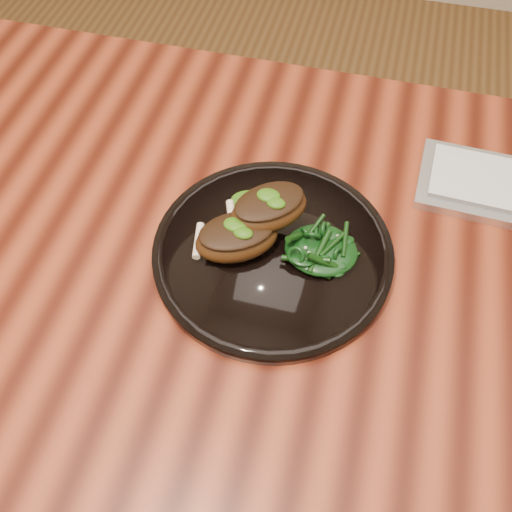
{
  "coord_description": "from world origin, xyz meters",
  "views": [
    {
      "loc": [
        0.11,
        -0.44,
        1.37
      ],
      "look_at": [
        0.01,
        -0.03,
        0.78
      ],
      "focal_mm": 40.0,
      "sensor_mm": 36.0,
      "label": 1
    }
  ],
  "objects_px": {
    "desk": "(256,280)",
    "greens_heap": "(322,247)",
    "plate": "(273,252)",
    "lamb_chop_front": "(236,237)"
  },
  "relations": [
    {
      "from": "plate",
      "to": "lamb_chop_front",
      "type": "bearing_deg",
      "value": -166.01
    },
    {
      "from": "lamb_chop_front",
      "to": "greens_heap",
      "type": "relative_size",
      "value": 1.36
    },
    {
      "from": "desk",
      "to": "greens_heap",
      "type": "xyz_separation_m",
      "value": [
        0.09,
        -0.0,
        0.12
      ]
    },
    {
      "from": "desk",
      "to": "lamb_chop_front",
      "type": "distance_m",
      "value": 0.13
    },
    {
      "from": "greens_heap",
      "to": "desk",
      "type": "bearing_deg",
      "value": 177.63
    },
    {
      "from": "lamb_chop_front",
      "to": "plate",
      "type": "bearing_deg",
      "value": 13.99
    },
    {
      "from": "plate",
      "to": "lamb_chop_front",
      "type": "relative_size",
      "value": 2.46
    },
    {
      "from": "greens_heap",
      "to": "lamb_chop_front",
      "type": "bearing_deg",
      "value": -171.02
    },
    {
      "from": "desk",
      "to": "plate",
      "type": "xyz_separation_m",
      "value": [
        0.02,
        -0.01,
        0.09
      ]
    },
    {
      "from": "desk",
      "to": "plate",
      "type": "relative_size",
      "value": 5.08
    }
  ]
}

